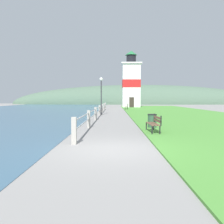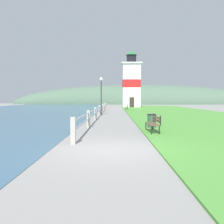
{
  "view_description": "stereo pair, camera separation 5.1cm",
  "coord_description": "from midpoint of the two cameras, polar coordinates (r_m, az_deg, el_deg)",
  "views": [
    {
      "loc": [
        0.09,
        -8.43,
        1.75
      ],
      "look_at": [
        -0.17,
        18.27,
        0.3
      ],
      "focal_mm": 40.0,
      "sensor_mm": 36.0,
      "label": 1
    },
    {
      "loc": [
        0.14,
        -8.43,
        1.75
      ],
      "look_at": [
        -0.17,
        18.27,
        0.3
      ],
      "focal_mm": 40.0,
      "sensor_mm": 36.0,
      "label": 2
    }
  ],
  "objects": [
    {
      "name": "distant_hillside",
      "position": [
        78.46,
        6.33,
        1.81
      ],
      "size": [
        80.0,
        16.0,
        12.0
      ],
      "color": "#4C6651",
      "rests_on": "ground_plane"
    },
    {
      "name": "trash_bin",
      "position": [
        14.77,
        9.06,
        -2.08
      ],
      "size": [
        0.54,
        0.54,
        0.84
      ],
      "color": "#2D5138",
      "rests_on": "ground_plane"
    },
    {
      "name": "grass_verge",
      "position": [
        29.25,
        15.3,
        -0.37
      ],
      "size": [
        12.0,
        59.42,
        0.06
      ],
      "color": "#4C8E38",
      "rests_on": "ground_plane"
    },
    {
      "name": "ground_plane",
      "position": [
        8.61,
        -0.21,
        -8.61
      ],
      "size": [
        160.0,
        160.0,
        0.0
      ],
      "primitive_type": "plane",
      "color": "gray"
    },
    {
      "name": "park_bench_near",
      "position": [
        12.78,
        9.57,
        -2.38
      ],
      "size": [
        0.53,
        1.71,
        0.94
      ],
      "rotation": [
        0.0,
        0.0,
        3.18
      ],
      "color": "brown",
      "rests_on": "ground_plane"
    },
    {
      "name": "lamp_post",
      "position": [
        26.36,
        -2.53,
        5.25
      ],
      "size": [
        0.36,
        0.36,
        3.96
      ],
      "color": "#333338",
      "rests_on": "ground_plane"
    },
    {
      "name": "seawall_railing",
      "position": [
        25.83,
        -2.92,
        0.58
      ],
      "size": [
        0.18,
        32.85,
        1.04
      ],
      "color": "#A8A399",
      "rests_on": "ground_plane"
    },
    {
      "name": "lighthouse",
      "position": [
        49.8,
        4.36,
        6.69
      ],
      "size": [
        3.94,
        3.94,
        11.14
      ],
      "color": "white",
      "rests_on": "ground_plane"
    },
    {
      "name": "park_bench_midway",
      "position": [
        39.32,
        3.36,
        1.34
      ],
      "size": [
        0.52,
        1.89,
        0.94
      ],
      "rotation": [
        0.0,
        0.0,
        3.11
      ],
      "color": "brown",
      "rests_on": "ground_plane"
    }
  ]
}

